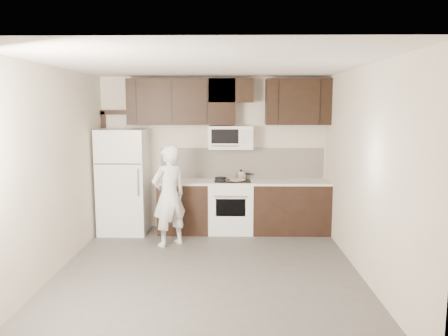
{
  "coord_description": "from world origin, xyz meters",
  "views": [
    {
      "loc": [
        0.3,
        -5.51,
        2.19
      ],
      "look_at": [
        0.2,
        0.9,
        1.28
      ],
      "focal_mm": 35.0,
      "sensor_mm": 36.0,
      "label": 1
    }
  ],
  "objects_px": {
    "microwave": "(231,137)",
    "person": "(169,196)",
    "stove": "(231,206)",
    "refrigerator": "(124,181)"
  },
  "relations": [
    {
      "from": "stove",
      "to": "person",
      "type": "relative_size",
      "value": 0.59
    },
    {
      "from": "stove",
      "to": "microwave",
      "type": "height_order",
      "value": "microwave"
    },
    {
      "from": "stove",
      "to": "microwave",
      "type": "relative_size",
      "value": 1.24
    },
    {
      "from": "microwave",
      "to": "person",
      "type": "distance_m",
      "value": 1.57
    },
    {
      "from": "stove",
      "to": "microwave",
      "type": "distance_m",
      "value": 1.2
    },
    {
      "from": "microwave",
      "to": "refrigerator",
      "type": "height_order",
      "value": "microwave"
    },
    {
      "from": "stove",
      "to": "person",
      "type": "bearing_deg",
      "value": -140.83
    },
    {
      "from": "microwave",
      "to": "person",
      "type": "relative_size",
      "value": 0.48
    },
    {
      "from": "microwave",
      "to": "refrigerator",
      "type": "bearing_deg",
      "value": -174.85
    },
    {
      "from": "stove",
      "to": "refrigerator",
      "type": "xyz_separation_m",
      "value": [
        -1.85,
        -0.05,
        0.44
      ]
    }
  ]
}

